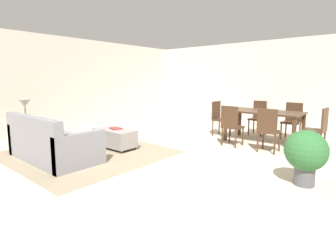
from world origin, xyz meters
The scene contains 18 objects.
ground_plane centered at (0.00, 0.00, 0.00)m, with size 10.80×10.80×0.00m, color beige.
wall_back centered at (0.00, 5.00, 1.35)m, with size 9.00×0.12×2.70m, color beige.
wall_left centered at (-4.50, 0.50, 1.35)m, with size 0.12×11.00×2.70m, color beige.
area_rug centered at (-1.93, -0.48, 0.00)m, with size 3.00×2.80×0.01m, color gray.
couch centered at (-2.05, -1.15, 0.29)m, with size 1.94×0.94×0.86m.
ottoman_table centered at (-1.80, 0.14, 0.24)m, with size 1.00×0.48×0.42m.
side_table centered at (-3.32, -1.09, 0.44)m, with size 0.40×0.40×0.55m.
table_lamp centered at (-3.32, -1.09, 0.96)m, with size 0.26×0.26×0.52m.
dining_table centered at (0.49, 2.76, 0.67)m, with size 1.69×0.91×0.76m.
dining_chair_near_left centered at (0.06, 1.94, 0.52)m, with size 0.41×0.41×0.92m.
dining_chair_near_right centered at (0.88, 1.95, 0.52)m, with size 0.42×0.42×0.92m.
dining_chair_far_left centered at (0.05, 3.61, 0.52)m, with size 0.40×0.40×0.92m.
dining_chair_far_right centered at (0.91, 3.59, 0.52)m, with size 0.42×0.42×0.92m.
dining_chair_head_east centered at (1.66, 2.74, 0.52)m, with size 0.42×0.42×0.92m.
dining_chair_head_west centered at (-0.72, 2.78, 0.52)m, with size 0.40×0.40×0.92m.
vase_centerpiece centered at (0.58, 2.77, 0.89)m, with size 0.09×0.09×0.26m, color silver.
book_on_ottoman centered at (-1.81, 0.18, 0.43)m, with size 0.26×0.20×0.03m, color maroon.
potted_plant centered at (1.90, 0.60, 0.47)m, with size 0.58×0.58×0.80m.
Camera 1 is at (2.74, -3.42, 1.51)m, focal length 28.14 mm.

